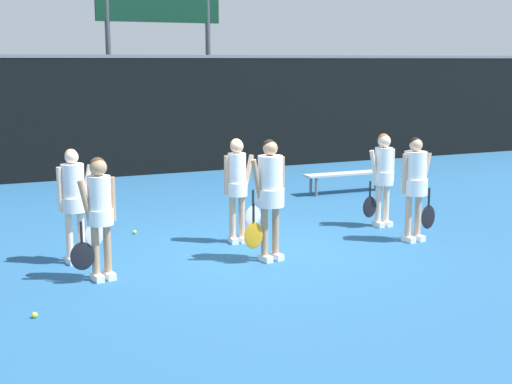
{
  "coord_description": "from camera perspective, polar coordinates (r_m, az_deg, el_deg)",
  "views": [
    {
      "loc": [
        -4.28,
        -9.57,
        2.86
      ],
      "look_at": [
        -0.02,
        0.05,
        0.9
      ],
      "focal_mm": 50.0,
      "sensor_mm": 36.0,
      "label": 1
    }
  ],
  "objects": [
    {
      "name": "bench_courtside",
      "position": [
        15.63,
        7.29,
        1.34
      ],
      "size": [
        1.99,
        0.41,
        0.44
      ],
      "rotation": [
        0.0,
        0.0,
        -0.02
      ],
      "color": "#B2B2B7",
      "rests_on": "ground_plane"
    },
    {
      "name": "player_0",
      "position": [
        9.47,
        -12.43,
        -1.29
      ],
      "size": [
        0.63,
        0.34,
        1.63
      ],
      "rotation": [
        0.0,
        0.0,
        0.17
      ],
      "color": "tan",
      "rests_on": "ground_plane"
    },
    {
      "name": "ground_plane",
      "position": [
        10.87,
        0.19,
        -4.72
      ],
      "size": [
        140.0,
        140.0,
        0.0
      ],
      "primitive_type": "plane",
      "color": "#235684"
    },
    {
      "name": "player_2",
      "position": [
        11.53,
        12.59,
        0.94
      ],
      "size": [
        0.68,
        0.41,
        1.67
      ],
      "rotation": [
        0.0,
        0.0,
        0.08
      ],
      "color": "tan",
      "rests_on": "ground_plane"
    },
    {
      "name": "tennis_ball_2",
      "position": [
        8.5,
        -17.29,
        -9.38
      ],
      "size": [
        0.07,
        0.07,
        0.07
      ],
      "primitive_type": "sphere",
      "color": "#CCE033",
      "rests_on": "ground_plane"
    },
    {
      "name": "scoreboard",
      "position": [
        19.57,
        -7.79,
        14.21
      ],
      "size": [
        3.35,
        0.15,
        5.37
      ],
      "color": "#515156",
      "rests_on": "ground_plane"
    },
    {
      "name": "tennis_ball_0",
      "position": [
        12.06,
        -9.69,
        -3.17
      ],
      "size": [
        0.07,
        0.07,
        0.07
      ],
      "primitive_type": "sphere",
      "color": "#CCE033",
      "rests_on": "ground_plane"
    },
    {
      "name": "player_1",
      "position": [
        10.14,
        1.11,
        0.23
      ],
      "size": [
        0.68,
        0.41,
        1.76
      ],
      "rotation": [
        0.0,
        0.0,
        0.17
      ],
      "color": "tan",
      "rests_on": "ground_plane"
    },
    {
      "name": "fence_windscreen",
      "position": [
        17.93,
        -10.07,
        6.04
      ],
      "size": [
        60.0,
        0.08,
        2.98
      ],
      "color": "black",
      "rests_on": "ground_plane"
    },
    {
      "name": "player_5",
      "position": [
        12.47,
        10.12,
        1.59
      ],
      "size": [
        0.63,
        0.36,
        1.62
      ],
      "rotation": [
        0.0,
        0.0,
        0.03
      ],
      "color": "beige",
      "rests_on": "ground_plane"
    },
    {
      "name": "tennis_ball_3",
      "position": [
        11.07,
        0.7,
        -4.26
      ],
      "size": [
        0.07,
        0.07,
        0.07
      ],
      "primitive_type": "sphere",
      "color": "#CCE033",
      "rests_on": "ground_plane"
    },
    {
      "name": "player_4",
      "position": [
        11.17,
        -1.5,
        0.78
      ],
      "size": [
        0.6,
        0.33,
        1.65
      ],
      "rotation": [
        0.0,
        0.0,
        -0.05
      ],
      "color": "tan",
      "rests_on": "ground_plane"
    },
    {
      "name": "player_3",
      "position": [
        10.36,
        -14.36,
        -0.38
      ],
      "size": [
        0.64,
        0.37,
        1.64
      ],
      "rotation": [
        0.0,
        0.0,
        0.18
      ],
      "color": "beige",
      "rests_on": "ground_plane"
    }
  ]
}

